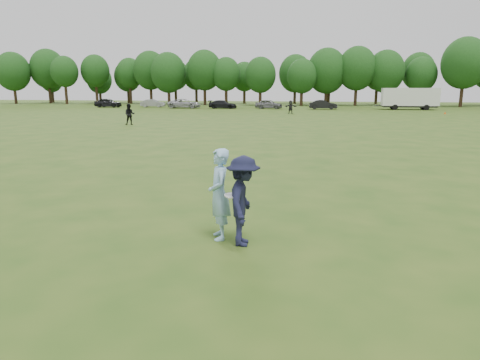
{
  "coord_description": "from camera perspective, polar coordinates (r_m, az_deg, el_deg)",
  "views": [
    {
      "loc": [
        2.05,
        -8.26,
        3.14
      ],
      "look_at": [
        0.31,
        1.06,
        1.1
      ],
      "focal_mm": 32.0,
      "sensor_mm": 36.0,
      "label": 1
    }
  ],
  "objects": [
    {
      "name": "player_far_a",
      "position": [
        39.06,
        -14.5,
        8.47
      ],
      "size": [
        1.05,
        0.93,
        1.83
      ],
      "primitive_type": "imported",
      "rotation": [
        0.0,
        0.0,
        0.31
      ],
      "color": "black",
      "rests_on": "ground"
    },
    {
      "name": "car_a",
      "position": [
        76.37,
        -17.19,
        9.81
      ],
      "size": [
        4.56,
        1.97,
        1.53
      ],
      "primitive_type": "imported",
      "rotation": [
        0.0,
        0.0,
        1.53
      ],
      "color": "black",
      "rests_on": "ground"
    },
    {
      "name": "cargo_trailer",
      "position": [
        69.94,
        21.69,
        10.16
      ],
      "size": [
        9.0,
        2.75,
        3.2
      ],
      "color": "white",
      "rests_on": "ground"
    },
    {
      "name": "defender",
      "position": [
        8.6,
        0.43,
        -2.82
      ],
      "size": [
        0.77,
        1.23,
        1.84
      ],
      "primitive_type": "imported",
      "rotation": [
        0.0,
        0.0,
        1.64
      ],
      "color": "#161832",
      "rests_on": "ground"
    },
    {
      "name": "disc_in_play",
      "position": [
        8.58,
        -1.21,
        -2.08
      ],
      "size": [
        0.32,
        0.32,
        0.09
      ],
      "color": "white",
      "rests_on": "ground"
    },
    {
      "name": "car_b",
      "position": [
        75.2,
        -11.55,
        9.99
      ],
      "size": [
        4.13,
        1.78,
        1.32
      ],
      "primitive_type": "imported",
      "rotation": [
        0.0,
        0.0,
        1.67
      ],
      "color": "gray",
      "rests_on": "ground"
    },
    {
      "name": "treeline",
      "position": [
        85.21,
        11.48,
        13.98
      ],
      "size": [
        130.35,
        18.39,
        11.74
      ],
      "color": "#332114",
      "rests_on": "ground"
    },
    {
      "name": "ground",
      "position": [
        9.07,
        -3.17,
        -8.13
      ],
      "size": [
        200.0,
        200.0,
        0.0
      ],
      "primitive_type": "plane",
      "color": "#294B15",
      "rests_on": "ground"
    },
    {
      "name": "car_d",
      "position": [
        68.97,
        -2.32,
        10.04
      ],
      "size": [
        4.55,
        1.99,
        1.3
      ],
      "primitive_type": "imported",
      "rotation": [
        0.0,
        0.0,
        1.53
      ],
      "color": "black",
      "rests_on": "ground"
    },
    {
      "name": "car_f",
      "position": [
        67.43,
        11.03,
        9.83
      ],
      "size": [
        4.28,
        1.55,
        1.4
      ],
      "primitive_type": "imported",
      "rotation": [
        0.0,
        0.0,
        1.59
      ],
      "color": "black",
      "rests_on": "ground"
    },
    {
      "name": "field_cone",
      "position": [
        59.94,
        25.67,
        8.08
      ],
      "size": [
        0.28,
        0.28,
        0.3
      ],
      "primitive_type": "cone",
      "color": "#DA4F0B",
      "rests_on": "ground"
    },
    {
      "name": "car_c",
      "position": [
        70.58,
        -7.42,
        10.07
      ],
      "size": [
        5.44,
        2.77,
        1.47
      ],
      "primitive_type": "imported",
      "rotation": [
        0.0,
        0.0,
        1.63
      ],
      "color": "#A8A7AC",
      "rests_on": "ground"
    },
    {
      "name": "thrower",
      "position": [
        8.97,
        -2.77,
        -1.91
      ],
      "size": [
        0.68,
        0.82,
        1.93
      ],
      "primitive_type": "imported",
      "rotation": [
        0.0,
        0.0,
        -1.21
      ],
      "color": "#98C6EB",
      "rests_on": "ground"
    },
    {
      "name": "car_e",
      "position": [
        68.13,
        3.87,
        10.06
      ],
      "size": [
        4.39,
        2.17,
        1.44
      ],
      "primitive_type": "imported",
      "rotation": [
        0.0,
        0.0,
        1.46
      ],
      "color": "slate",
      "rests_on": "ground"
    },
    {
      "name": "player_far_d",
      "position": [
        54.75,
        6.77,
        9.63
      ],
      "size": [
        1.63,
        0.84,
        1.68
      ],
      "primitive_type": "imported",
      "rotation": [
        0.0,
        0.0,
        0.23
      ],
      "color": "#242424",
      "rests_on": "ground"
    }
  ]
}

